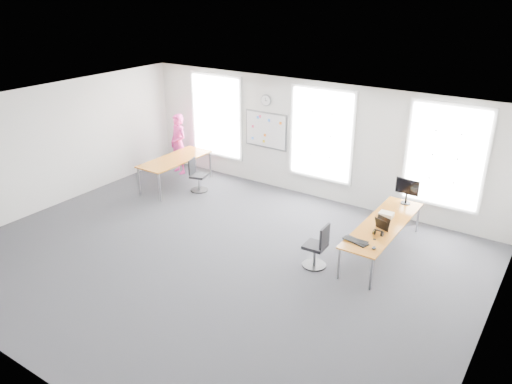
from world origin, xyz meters
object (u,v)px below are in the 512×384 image
Objects in this scene: chair_right at (318,248)px; monitor at (407,189)px; person at (178,144)px; headphones at (378,233)px; desk_right at (383,226)px; chair_left at (197,177)px; desk_left at (175,161)px; keyboard at (356,241)px.

monitor is (0.91, 2.39, 0.64)m from chair_right.
person reaches higher than chair_right.
headphones is at bearing -84.01° from monitor.
monitor reaches higher than headphones.
monitor reaches higher than desk_right.
desk_right is 3.24× the size of chair_left.
monitor is (0.04, 1.21, 0.39)m from desk_right.
headphones is at bearing 121.14° from chair_right.
chair_right is 1.04× the size of chair_left.
desk_right is at bearing -4.17° from desk_left.
person is 3.01× the size of monitor.
chair_left is at bearing -172.31° from headphones.
chair_left reaches higher than desk_left.
person reaches higher than desk_left.
desk_right is 5.37m from chair_left.
person reaches higher than keyboard.
monitor is at bearing 7.21° from desk_left.
desk_left is at bearing 175.83° from desk_right.
chair_left reaches higher than headphones.
chair_right reaches higher than headphones.
chair_right reaches higher than chair_left.
chair_left is 1.52× the size of monitor.
monitor is at bearing 87.97° from desk_right.
keyboard is at bearing -2.33° from person.
desk_right is at bearing -110.25° from chair_left.
chair_right reaches higher than desk_right.
chair_right is at bearing -17.38° from desk_left.
chair_right is 0.78m from keyboard.
desk_right is 6.06m from desk_left.
desk_left is at bearing -178.12° from keyboard.
keyboard is 2.53× the size of headphones.
desk_left is at bearing 79.64° from chair_left.
chair_right is 2.64m from monitor.
chair_left is 5.54m from headphones.
desk_left is 0.78m from chair_left.
headphones is at bearing -115.77° from chair_left.
headphones reaches higher than keyboard.
desk_right is at bearing 141.02° from chair_right.
chair_right is at bearing -106.25° from monitor.
chair_left reaches higher than keyboard.
person is at bearing 176.43° from keyboard.
monitor is (-0.04, 1.75, 0.29)m from headphones.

